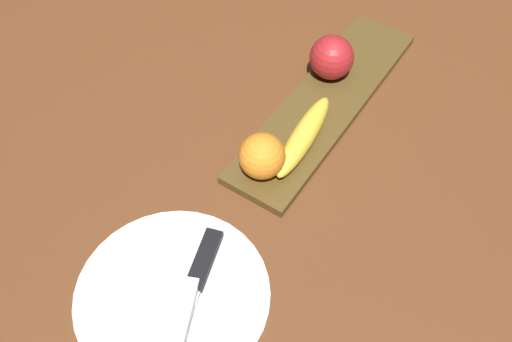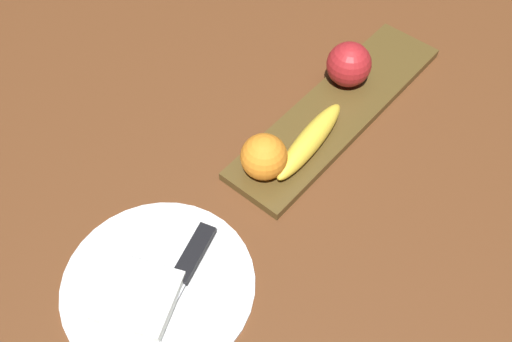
% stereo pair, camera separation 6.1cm
% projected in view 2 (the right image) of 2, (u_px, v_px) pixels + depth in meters
% --- Properties ---
extents(ground_plane, '(2.40, 2.40, 0.00)m').
position_uv_depth(ground_plane, '(323.00, 127.00, 0.95)').
color(ground_plane, '#5C3219').
extents(fruit_tray, '(0.45, 0.11, 0.02)m').
position_uv_depth(fruit_tray, '(337.00, 109.00, 0.96)').
color(fruit_tray, '#523F1C').
rests_on(fruit_tray, ground_plane).
extents(apple, '(0.07, 0.07, 0.07)m').
position_uv_depth(apple, '(349.00, 64.00, 0.96)').
color(apple, '#AB2024').
rests_on(apple, fruit_tray).
extents(banana, '(0.18, 0.05, 0.04)m').
position_uv_depth(banana, '(310.00, 141.00, 0.89)').
color(banana, yellow).
rests_on(banana, fruit_tray).
extents(orange_near_apple, '(0.07, 0.07, 0.07)m').
position_uv_depth(orange_near_apple, '(264.00, 157.00, 0.85)').
color(orange_near_apple, orange).
rests_on(orange_near_apple, fruit_tray).
extents(dinner_plate, '(0.26, 0.26, 0.01)m').
position_uv_depth(dinner_plate, '(157.00, 282.00, 0.78)').
color(dinner_plate, white).
rests_on(dinner_plate, ground_plane).
extents(folded_napkin, '(0.12, 0.13, 0.02)m').
position_uv_depth(folded_napkin, '(137.00, 295.00, 0.76)').
color(folded_napkin, white).
rests_on(folded_napkin, dinner_plate).
extents(knife, '(0.18, 0.07, 0.01)m').
position_uv_depth(knife, '(189.00, 263.00, 0.79)').
color(knife, silver).
rests_on(knife, dinner_plate).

